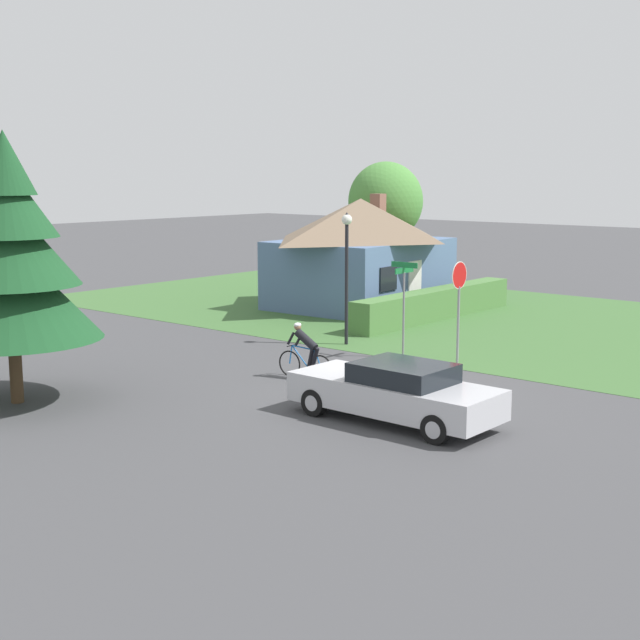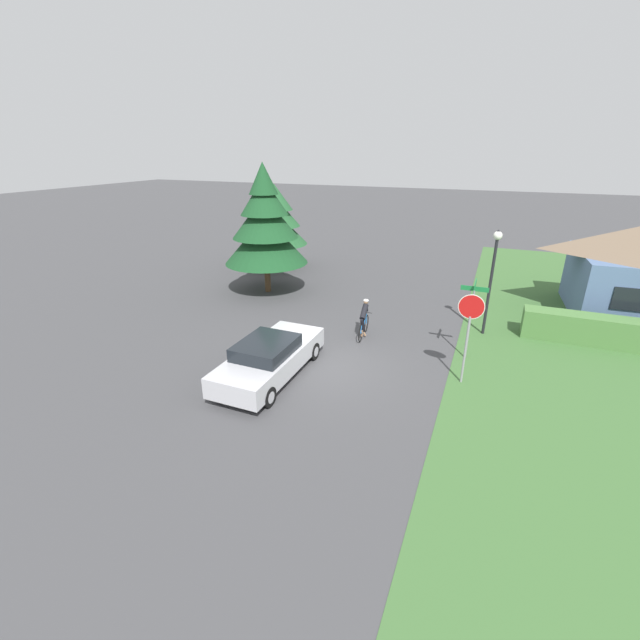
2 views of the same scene
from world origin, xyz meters
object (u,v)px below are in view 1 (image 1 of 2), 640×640
conifer_tall_near (10,260)px  sedan_left_lane (396,392)px  street_name_sign (404,292)px  deciduous_tree_right (386,202)px  stop_sign (459,292)px  cyclist (305,352)px  cottage_house (360,251)px  street_lamp (347,255)px

conifer_tall_near → sedan_left_lane: bearing=-60.6°
street_name_sign → conifer_tall_near: 11.00m
deciduous_tree_right → sedan_left_lane: bearing=-143.5°
street_name_sign → stop_sign: bearing=-88.9°
sedan_left_lane → conifer_tall_near: size_ratio=0.75×
cyclist → deciduous_tree_right: (15.66, 8.77, 3.33)m
cottage_house → conifer_tall_near: size_ratio=1.19×
cottage_house → street_name_sign: size_ratio=2.68×
cottage_house → street_lamp: size_ratio=1.81×
street_name_sign → deciduous_tree_right: 15.08m
cyclist → sedan_left_lane: bearing=151.5°
street_lamp → sedan_left_lane: bearing=-134.7°
cottage_house → street_lamp: 8.26m
cyclist → deciduous_tree_right: bearing=-65.5°
street_lamp → stop_sign: bearing=-95.6°
cyclist → street_name_sign: bearing=-100.8°
stop_sign → cyclist: bearing=-30.4°
street_lamp → conifer_tall_near: bearing=171.8°
conifer_tall_near → deciduous_tree_right: (21.92, 5.18, 0.67)m
conifer_tall_near → street_lamp: bearing=-8.2°
cottage_house → street_lamp: (-6.79, -4.66, 0.59)m
cottage_house → stop_sign: (-7.22, -8.97, -0.15)m
cottage_house → cyclist: size_ratio=4.36×
stop_sign → conifer_tall_near: (-10.18, 5.83, 1.28)m
sedan_left_lane → stop_sign: stop_sign is taller
sedan_left_lane → cyclist: bearing=-23.3°
cyclist → stop_sign: stop_sign is taller
sedan_left_lane → cyclist: (1.86, 4.21, 0.05)m
cottage_house → deciduous_tree_right: bearing=21.6°
street_name_sign → cottage_house: bearing=44.6°
conifer_tall_near → deciduous_tree_right: bearing=13.3°
street_lamp → conifer_tall_near: size_ratio=0.66×
street_lamp → cottage_house: bearing=34.4°
street_lamp → deciduous_tree_right: bearing=30.6°
street_lamp → deciduous_tree_right: size_ratio=0.71×
stop_sign → street_name_sign: 1.83m
street_name_sign → conifer_tall_near: bearing=158.4°
stop_sign → street_lamp: bearing=-96.3°
cottage_house → deciduous_tree_right: (4.52, 2.04, 1.80)m
street_lamp → deciduous_tree_right: deciduous_tree_right is taller
cyclist → street_lamp: street_lamp is taller
sedan_left_lane → deciduous_tree_right: size_ratio=0.81×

